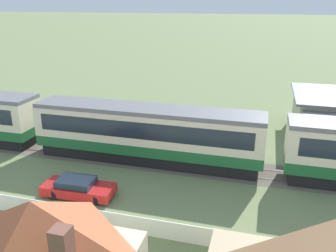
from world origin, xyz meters
name	(u,v)px	position (x,y,z in m)	size (l,w,h in m)	color
ground_plane	(143,157)	(0.00, 0.00, 0.00)	(600.00, 600.00, 0.00)	#707F51
passenger_train	(150,132)	(0.78, -0.54, 2.33)	(54.21, 3.04, 4.21)	#1E6033
railway_track	(297,178)	(11.39, -0.54, 0.01)	(112.07, 3.60, 0.04)	#665B51
picket_fence_front	(11,204)	(-4.79, -9.29, 0.53)	(47.50, 0.06, 1.05)	white
parked_car_red	(78,188)	(-1.96, -6.65, 0.56)	(4.52, 1.92, 1.17)	red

